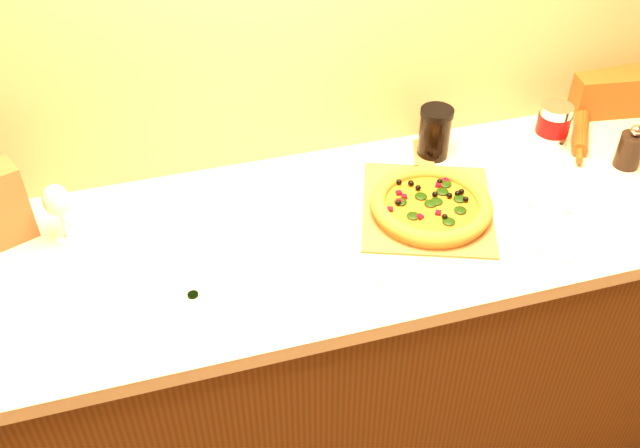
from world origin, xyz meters
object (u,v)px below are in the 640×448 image
Objects in this scene: pizza at (431,205)px; rolling_pin at (581,130)px; wine_glass at (57,202)px; coffee_canister at (553,125)px; pizza_peel at (427,204)px; dark_jar at (435,133)px; pepper_grinder at (630,149)px.

pizza reaches higher than rolling_pin.
wine_glass reaches higher than pizza.
wine_glass is at bearing -178.47° from coffee_canister.
wine_glass is (-0.88, 0.13, 0.11)m from pizza_peel.
rolling_pin is (0.55, 0.17, 0.02)m from pizza_peel.
pizza is 0.26m from dark_jar.
wine_glass is at bearing 169.62° from pizza.
pizza is 1.94× the size of wine_glass.
pepper_grinder is (0.59, 0.01, 0.05)m from pizza_peel.
wine_glass reaches higher than rolling_pin.
wine_glass reaches higher than pizza_peel.
coffee_canister is at bearing -174.89° from rolling_pin.
wine_glass reaches higher than pepper_grinder.
coffee_canister is at bearing 40.77° from pizza_peel.
wine_glass is 1.08× the size of dark_jar.
pizza_peel is 0.57m from rolling_pin.
pizza_peel is 1.71× the size of pizza.
dark_jar is at bearing 65.84° from pizza.
dark_jar reaches higher than pepper_grinder.
pizza is 2.09× the size of dark_jar.
wine_glass is at bearing -178.21° from rolling_pin.
dark_jar reaches higher than pizza.
pizza is 1.07× the size of rolling_pin.
pizza reaches higher than pizza_peel.
pepper_grinder is 0.46× the size of rolling_pin.
rolling_pin is 1.95× the size of dark_jar.
dark_jar reaches higher than rolling_pin.
pizza_peel is 0.90m from wine_glass.
pizza is at bearing -114.16° from dark_jar.
rolling_pin is 2.28× the size of coffee_canister.
dark_jar is (-0.44, 0.03, 0.05)m from rolling_pin.
dark_jar reaches higher than pizza_peel.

